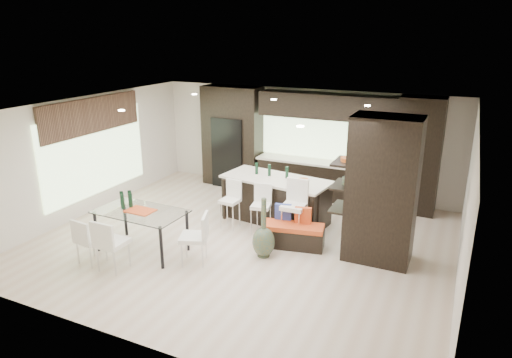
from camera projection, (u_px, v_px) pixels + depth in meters
The scene contains 22 objects.
ground at pixel (244, 241), 9.31m from camera, with size 8.00×8.00×0.00m, color beige.
back_wall at pixel (303, 141), 11.91m from camera, with size 8.00×0.02×2.70m, color silver.
left_wall at pixel (88, 155), 10.50m from camera, with size 0.02×7.00×2.70m, color silver.
right_wall at pixel (467, 210), 7.28m from camera, with size 0.02×7.00×2.70m, color silver.
ceiling at pixel (242, 109), 8.47m from camera, with size 8.00×7.00×0.02m, color white.
window_left at pixel (95, 154), 10.65m from camera, with size 0.04×3.20×1.90m, color #B2D199.
window_back at pixel (325, 136), 11.57m from camera, with size 3.40×0.04×1.20m, color #B2D199.
stone_accent at pixel (92, 115), 10.36m from camera, with size 0.08×3.00×0.80m, color brown.
ceiling_spots at pixel (248, 108), 8.69m from camera, with size 4.00×3.00×0.02m, color white.
back_cabinetry at pixel (317, 145), 11.42m from camera, with size 6.80×0.68×2.70m, color black.
refrigerator at pixel (232, 151), 12.47m from camera, with size 0.90×0.68×1.90m, color black.
partition_column at pixel (382, 190), 8.19m from camera, with size 1.20×0.80×2.70m, color black.
kitchen_island at pixel (276, 199), 10.18m from camera, with size 2.39×1.03×1.00m, color black.
stool_left at pixel (230, 209), 9.81m from camera, with size 0.38×0.38×0.85m, color white.
stool_mid at pixel (261, 215), 9.51m from camera, with size 0.38×0.38×0.86m, color white.
stool_right at pixel (293, 217), 9.16m from camera, with size 0.45×0.45×1.03m, color white.
bench at pixel (293, 236), 8.99m from camera, with size 1.22×0.47×0.47m, color black.
floor_vase at pixel (264, 228), 8.50m from camera, with size 0.43×0.43×1.17m, color #414F38, non-canonical shape.
dining_table at pixel (142, 231), 8.77m from camera, with size 1.71×0.96×0.82m, color white.
chair_near at pixel (113, 246), 8.07m from camera, with size 0.49×0.49×0.90m, color white.
chair_far at pixel (91, 242), 8.31m from camera, with size 0.44×0.44×0.82m, color white.
chair_end at pixel (194, 241), 8.29m from camera, with size 0.48×0.48×0.89m, color white.
Camera 1 is at (3.81, -7.56, 4.07)m, focal length 32.00 mm.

